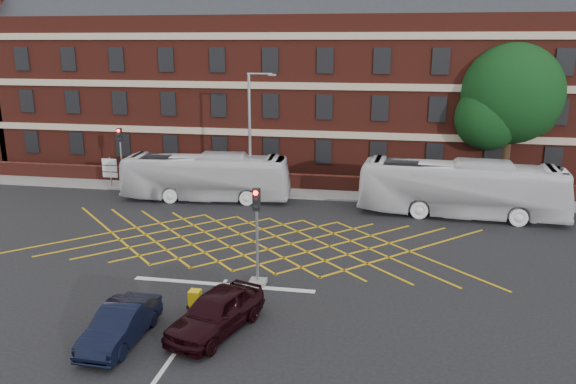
% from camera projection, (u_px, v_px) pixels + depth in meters
% --- Properties ---
extents(ground, '(120.00, 120.00, 0.00)m').
position_uv_depth(ground, '(244.00, 255.00, 27.43)').
color(ground, black).
rests_on(ground, ground).
extents(victorian_building, '(51.00, 12.17, 20.40)m').
position_uv_depth(victorian_building, '(312.00, 70.00, 46.26)').
color(victorian_building, '#541D15').
rests_on(victorian_building, ground).
extents(boundary_wall, '(56.00, 0.50, 1.10)m').
position_uv_depth(boundary_wall, '(290.00, 181.00, 39.64)').
color(boundary_wall, '#521D16').
rests_on(boundary_wall, ground).
extents(far_pavement, '(60.00, 3.00, 0.12)m').
position_uv_depth(far_pavement, '(288.00, 192.00, 38.82)').
color(far_pavement, slate).
rests_on(far_pavement, ground).
extents(box_junction_hatching, '(8.22, 8.22, 0.02)m').
position_uv_depth(box_junction_hatching, '(253.00, 241.00, 29.33)').
color(box_junction_hatching, '#CC990C').
rests_on(box_junction_hatching, ground).
extents(stop_line, '(8.00, 0.30, 0.02)m').
position_uv_depth(stop_line, '(223.00, 285.00, 24.10)').
color(stop_line, silver).
rests_on(stop_line, ground).
extents(centre_line, '(0.15, 14.00, 0.02)m').
position_uv_depth(centre_line, '(164.00, 368.00, 17.93)').
color(centre_line, silver).
rests_on(centre_line, ground).
extents(bus_left, '(11.13, 3.41, 3.05)m').
position_uv_depth(bus_left, '(206.00, 177.00, 36.77)').
color(bus_left, silver).
rests_on(bus_left, ground).
extents(bus_right, '(12.18, 3.75, 3.34)m').
position_uv_depth(bus_right, '(461.00, 189.00, 33.25)').
color(bus_right, silver).
rests_on(bus_right, ground).
extents(car_navy, '(1.48, 4.01, 1.31)m').
position_uv_depth(car_navy, '(120.00, 324.00, 19.39)').
color(car_navy, black).
rests_on(car_navy, ground).
extents(car_maroon, '(3.09, 4.78, 1.52)m').
position_uv_depth(car_maroon, '(216.00, 312.00, 20.06)').
color(car_maroon, black).
rests_on(car_maroon, ground).
extents(deciduous_tree, '(7.35, 6.97, 10.13)m').
position_uv_depth(deciduous_tree, '(510.00, 101.00, 38.77)').
color(deciduous_tree, black).
rests_on(deciduous_tree, ground).
extents(traffic_light_near, '(0.70, 0.70, 4.27)m').
position_uv_depth(traffic_light_near, '(257.00, 246.00, 23.68)').
color(traffic_light_near, slate).
rests_on(traffic_light_near, ground).
extents(traffic_light_far, '(0.70, 0.70, 4.27)m').
position_uv_depth(traffic_light_far, '(122.00, 163.00, 39.70)').
color(traffic_light_far, slate).
rests_on(traffic_light_far, ground).
extents(street_lamp, '(2.25, 1.00, 8.23)m').
position_uv_depth(street_lamp, '(251.00, 159.00, 36.31)').
color(street_lamp, slate).
rests_on(street_lamp, ground).
extents(direction_signs, '(1.10, 0.16, 2.20)m').
position_uv_depth(direction_signs, '(110.00, 169.00, 39.75)').
color(direction_signs, gray).
rests_on(direction_signs, ground).
extents(utility_cabinet, '(0.44, 0.44, 0.79)m').
position_uv_depth(utility_cabinet, '(195.00, 300.00, 21.80)').
color(utility_cabinet, yellow).
rests_on(utility_cabinet, ground).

